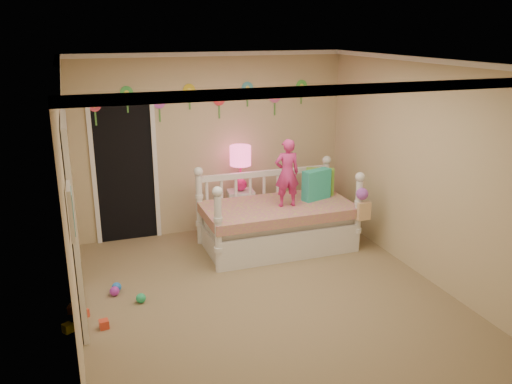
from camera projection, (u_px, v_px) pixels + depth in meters
name	position (u px, v px, depth m)	size (l,w,h in m)	color
floor	(265.00, 295.00, 6.06)	(4.00, 4.50, 0.01)	#7F684C
ceiling	(267.00, 61.00, 5.29)	(4.00, 4.50, 0.01)	white
back_wall	(212.00, 144.00, 7.70)	(4.00, 0.01, 2.60)	tan
left_wall	(68.00, 207.00, 5.04)	(0.01, 4.50, 2.60)	tan
right_wall	(424.00, 170.00, 6.31)	(0.01, 4.50, 2.60)	tan
crown_molding	(267.00, 64.00, 5.30)	(4.00, 4.50, 0.06)	white
daybed	(277.00, 209.00, 7.24)	(2.06, 1.11, 1.11)	white
pillow_turquoise	(316.00, 185.00, 7.38)	(0.42, 0.15, 0.42)	#22AC87
pillow_lime	(320.00, 181.00, 7.62)	(0.40, 0.15, 0.38)	#7BBC39
child	(287.00, 173.00, 7.03)	(0.33, 0.22, 0.92)	#D53080
nightstand	(241.00, 211.00, 7.87)	(0.38, 0.29, 0.63)	white
table_lamp	(240.00, 161.00, 7.64)	(0.30, 0.30, 0.67)	#E91F77
closet_doorway	(125.00, 170.00, 7.37)	(0.90, 0.04, 2.07)	black
flower_decals	(204.00, 100.00, 7.47)	(3.40, 0.02, 0.50)	#B2668C
mirror_closet	(75.00, 220.00, 5.40)	(0.07, 1.30, 2.10)	white
wall_picture	(71.00, 211.00, 4.16)	(0.05, 0.34, 0.42)	white
hanging_bag	(362.00, 205.00, 7.01)	(0.20, 0.16, 0.36)	beige
toy_scatter	(106.00, 314.00, 5.56)	(0.80, 1.30, 0.11)	#996666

